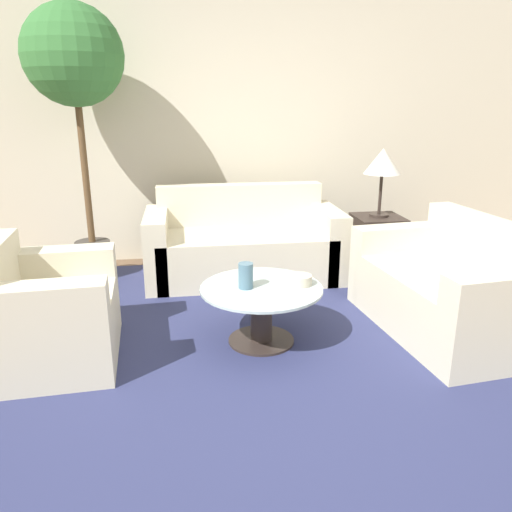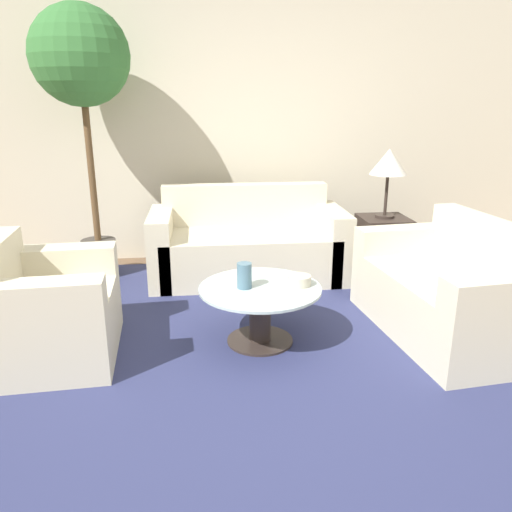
{
  "view_description": "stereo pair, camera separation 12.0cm",
  "coord_description": "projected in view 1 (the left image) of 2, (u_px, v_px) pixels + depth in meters",
  "views": [
    {
      "loc": [
        -0.5,
        -2.47,
        1.61
      ],
      "look_at": [
        -0.01,
        0.89,
        0.55
      ],
      "focal_mm": 35.0,
      "sensor_mm": 36.0,
      "label": 1
    },
    {
      "loc": [
        -0.38,
        -2.48,
        1.61
      ],
      "look_at": [
        -0.01,
        0.89,
        0.55
      ],
      "focal_mm": 35.0,
      "sensor_mm": 36.0,
      "label": 2
    }
  ],
  "objects": [
    {
      "name": "ground_plane",
      "position": [
        280.0,
        392.0,
        2.88
      ],
      "size": [
        14.0,
        14.0,
        0.0
      ],
      "primitive_type": "plane",
      "color": "brown"
    },
    {
      "name": "wall_back",
      "position": [
        231.0,
        132.0,
        5.09
      ],
      "size": [
        10.0,
        0.06,
        2.6
      ],
      "color": "beige",
      "rests_on": "ground_plane"
    },
    {
      "name": "rug",
      "position": [
        261.0,
        341.0,
        3.48
      ],
      "size": [
        3.72,
        3.68,
        0.01
      ],
      "color": "navy",
      "rests_on": "ground_plane"
    },
    {
      "name": "sofa_main",
      "position": [
        243.0,
        246.0,
        4.74
      ],
      "size": [
        1.8,
        0.85,
        0.84
      ],
      "color": "beige",
      "rests_on": "ground_plane"
    },
    {
      "name": "armchair",
      "position": [
        42.0,
        318.0,
        3.16
      ],
      "size": [
        0.84,
        0.96,
        0.8
      ],
      "rotation": [
        0.0,
        0.0,
        1.64
      ],
      "color": "beige",
      "rests_on": "ground_plane"
    },
    {
      "name": "loveseat",
      "position": [
        451.0,
        292.0,
        3.6
      ],
      "size": [
        0.96,
        1.49,
        0.82
      ],
      "rotation": [
        0.0,
        0.0,
        -1.46
      ],
      "color": "beige",
      "rests_on": "ground_plane"
    },
    {
      "name": "coffee_table",
      "position": [
        261.0,
        307.0,
        3.41
      ],
      "size": [
        0.83,
        0.83,
        0.41
      ],
      "color": "#332823",
      "rests_on": "ground_plane"
    },
    {
      "name": "side_table",
      "position": [
        377.0,
        244.0,
        4.88
      ],
      "size": [
        0.45,
        0.45,
        0.54
      ],
      "color": "#332823",
      "rests_on": "ground_plane"
    },
    {
      "name": "table_lamp",
      "position": [
        383.0,
        163.0,
        4.65
      ],
      "size": [
        0.34,
        0.34,
        0.64
      ],
      "color": "#332823",
      "rests_on": "side_table"
    },
    {
      "name": "potted_plant",
      "position": [
        75.0,
        69.0,
        4.19
      ],
      "size": [
        0.84,
        0.84,
        2.39
      ],
      "color": "#3D3833",
      "rests_on": "ground_plane"
    },
    {
      "name": "vase",
      "position": [
        246.0,
        276.0,
        3.32
      ],
      "size": [
        0.1,
        0.1,
        0.17
      ],
      "color": "slate",
      "rests_on": "coffee_table"
    },
    {
      "name": "bowl",
      "position": [
        300.0,
        280.0,
        3.39
      ],
      "size": [
        0.16,
        0.16,
        0.07
      ],
      "color": "beige",
      "rests_on": "coffee_table"
    }
  ]
}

